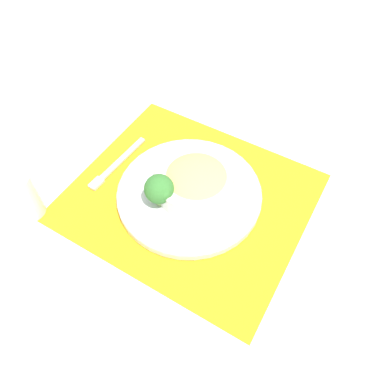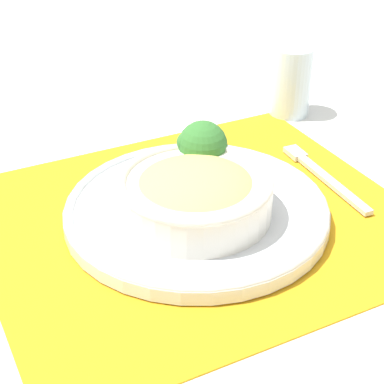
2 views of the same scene
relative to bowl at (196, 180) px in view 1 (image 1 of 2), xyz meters
name	(u,v)px [view 1 (image 1 of 2)]	position (x,y,z in m)	size (l,w,h in m)	color
ground_plane	(189,197)	(0.01, 0.01, -0.05)	(4.00, 4.00, 0.00)	white
placemat	(189,196)	(0.01, 0.01, -0.05)	(0.49, 0.43, 0.00)	orange
plate	(189,193)	(0.01, 0.01, -0.03)	(0.30, 0.30, 0.02)	silver
bowl	(196,180)	(0.00, 0.00, 0.00)	(0.17, 0.17, 0.06)	silver
broccoli_floret	(159,189)	(0.05, 0.07, 0.02)	(0.06, 0.06, 0.07)	#84AD5B
carrot_slice_near	(202,208)	(-0.03, 0.04, -0.02)	(0.05, 0.05, 0.01)	orange
carrot_slice_middle	(208,203)	(-0.04, 0.02, -0.02)	(0.05, 0.05, 0.01)	orange
water_glass	(23,198)	(0.27, 0.21, 0.00)	(0.06, 0.06, 0.11)	silver
fork	(113,167)	(0.20, 0.03, -0.04)	(0.03, 0.18, 0.01)	silver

